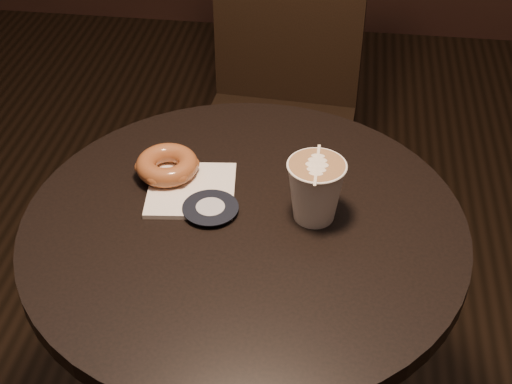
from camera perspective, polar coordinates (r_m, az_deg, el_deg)
cafe_table at (r=1.26m, az=-0.87°, el=-9.18°), size 0.70×0.70×0.75m
chair at (r=1.87m, az=2.05°, el=8.64°), size 0.41×0.41×0.98m
pastry_bag at (r=1.17m, az=-5.18°, el=0.17°), size 0.16×0.16×0.01m
doughnut at (r=1.20m, az=-7.13°, el=2.16°), size 0.10×0.10×0.03m
latte_cup at (r=1.10m, az=4.77°, el=0.08°), size 0.09×0.09×0.10m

